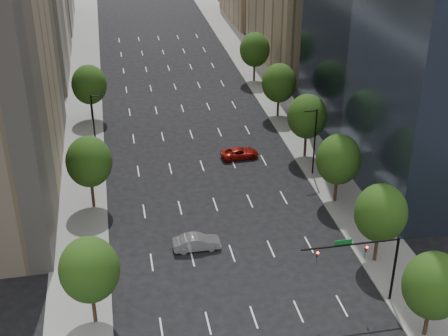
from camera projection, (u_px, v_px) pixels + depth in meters
sidewalk_left at (82, 176)px, 80.37m from camera, size 6.00×200.00×0.15m
sidewalk_right at (315, 155)px, 85.47m from camera, size 6.00×200.00×0.15m
tree_right_0 at (434, 286)px, 52.33m from camera, size 5.20×5.20×8.39m
tree_right_1 at (381, 213)px, 61.72m from camera, size 5.20×5.20×8.75m
tree_right_2 at (338, 159)px, 72.22m from camera, size 5.20×5.20×8.61m
tree_right_3 at (307, 116)px, 82.51m from camera, size 5.20×5.20×8.89m
tree_right_4 at (279, 83)px, 94.88m from camera, size 5.20×5.20×8.46m
tree_right_5 at (255, 50)px, 108.65m from camera, size 5.20×5.20×8.75m
tree_left_0 at (89, 270)px, 53.64m from camera, size 5.20×5.20×8.75m
tree_left_1 at (89, 162)px, 70.92m from camera, size 5.20×5.20×8.97m
tree_left_2 at (89, 85)px, 93.65m from camera, size 5.20×5.20×8.68m
streetlight_rn at (314, 140)px, 78.56m from camera, size 1.70×0.20×9.00m
streetlight_ln at (94, 124)px, 82.83m from camera, size 1.70×0.20×9.00m
traffic_signal at (370, 257)px, 56.20m from camera, size 9.12×0.40×7.38m
car_silver at (197, 242)px, 65.91m from camera, size 5.00×1.80×1.64m
car_red_far at (240, 153)px, 84.67m from camera, size 5.21×2.72×1.40m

